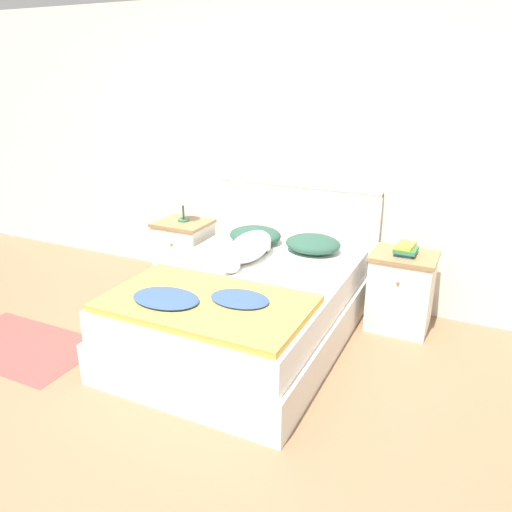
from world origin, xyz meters
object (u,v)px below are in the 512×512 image
object	(u,v)px
bed	(245,310)
book_stack	(406,249)
nightstand_left	(184,253)
pillow_left	(255,235)
dog	(249,248)
pillow_right	(313,244)
table_lamp	(183,197)
nightstand_right	(401,291)

from	to	relation	value
bed	book_stack	world-z (taller)	book_stack
nightstand_left	pillow_left	world-z (taller)	pillow_left
nightstand_left	dog	size ratio (longest dim) A/B	0.78
bed	pillow_left	distance (m)	0.86
bed	pillow_right	distance (m)	0.86
bed	dog	bearing A→B (deg)	111.24
pillow_left	table_lamp	world-z (taller)	table_lamp
dog	table_lamp	world-z (taller)	table_lamp
nightstand_left	table_lamp	world-z (taller)	table_lamp
nightstand_left	bed	bearing A→B (deg)	-35.66
nightstand_left	pillow_left	xyz separation A→B (m)	(0.75, 0.01, 0.28)
dog	bed	bearing A→B (deg)	-68.76
dog	nightstand_right	bearing A→B (deg)	19.00
pillow_left	nightstand_right	bearing A→B (deg)	-0.35
nightstand_right	table_lamp	size ratio (longest dim) A/B	2.05
nightstand_left	pillow_right	distance (m)	1.32
pillow_left	book_stack	bearing A→B (deg)	-0.47
bed	table_lamp	bearing A→B (deg)	143.59
nightstand_right	dog	xyz separation A→B (m)	(-1.15, -0.40, 0.31)
nightstand_right	nightstand_left	bearing A→B (deg)	180.00
dog	book_stack	xyz separation A→B (m)	(1.15, 0.39, 0.04)
bed	nightstand_right	xyz separation A→B (m)	(1.02, 0.73, 0.06)
pillow_left	dog	world-z (taller)	dog
bed	book_stack	distance (m)	1.32
bed	nightstand_left	distance (m)	1.26
pillow_left	pillow_right	bearing A→B (deg)	0.00
pillow_left	dog	xyz separation A→B (m)	(0.14, -0.40, 0.03)
pillow_left	nightstand_left	bearing A→B (deg)	-179.40
nightstand_right	pillow_left	xyz separation A→B (m)	(-1.29, 0.01, 0.28)
nightstand_right	pillow_left	distance (m)	1.32
pillow_left	table_lamp	size ratio (longest dim) A/B	1.51
bed	nightstand_left	size ratio (longest dim) A/B	3.14
pillow_right	book_stack	world-z (taller)	book_stack
pillow_left	pillow_right	xyz separation A→B (m)	(0.54, 0.00, 0.00)
nightstand_left	nightstand_right	xyz separation A→B (m)	(2.04, 0.00, 0.00)
bed	table_lamp	xyz separation A→B (m)	(-1.02, 0.75, 0.60)
bed	nightstand_left	xyz separation A→B (m)	(-1.02, 0.73, 0.06)
table_lamp	nightstand_left	bearing A→B (deg)	-90.00
pillow_right	dog	xyz separation A→B (m)	(-0.40, -0.40, 0.03)
bed	nightstand_right	distance (m)	1.26
dog	table_lamp	bearing A→B (deg)	154.91
table_lamp	book_stack	bearing A→B (deg)	-0.65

